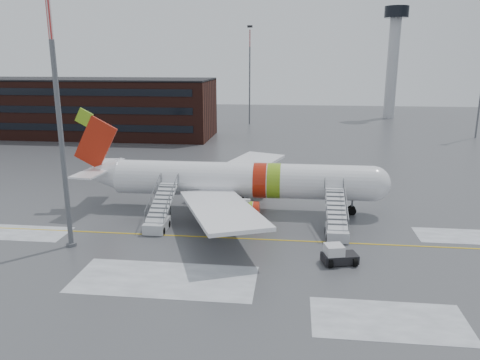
# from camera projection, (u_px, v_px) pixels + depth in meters

# --- Properties ---
(ground) EXTENTS (260.00, 260.00, 0.00)m
(ground) POSITION_uv_depth(u_px,v_px,m) (254.00, 235.00, 44.82)
(ground) COLOR #494C4F
(ground) RESTS_ON ground
(airliner) EXTENTS (35.03, 32.97, 11.18)m
(airliner) POSITION_uv_depth(u_px,v_px,m) (234.00, 180.00, 51.46)
(airliner) COLOR white
(airliner) RESTS_ON ground
(airstair_fwd) EXTENTS (2.05, 7.70, 3.48)m
(airstair_fwd) POSITION_uv_depth(u_px,v_px,m) (336.00, 225.00, 44.57)
(airstair_fwd) COLOR #BBBDC3
(airstair_fwd) RESTS_ON ground
(airstair_aft) EXTENTS (2.05, 7.70, 3.48)m
(airstair_aft) POSITION_uv_depth(u_px,v_px,m) (159.00, 218.00, 46.52)
(airstair_aft) COLOR #B6B9BD
(airstair_aft) RESTS_ON ground
(pushback_tug) EXTENTS (3.16, 2.67, 1.64)m
(pushback_tug) POSITION_uv_depth(u_px,v_px,m) (338.00, 255.00, 38.50)
(pushback_tug) COLOR black
(pushback_tug) RESTS_ON ground
(light_mast_near) EXTENTS (1.20, 1.20, 22.65)m
(light_mast_near) POSITION_uv_depth(u_px,v_px,m) (59.00, 115.00, 39.29)
(light_mast_near) COLOR #595B60
(light_mast_near) RESTS_ON ground
(terminal_building) EXTENTS (62.00, 16.11, 12.30)m
(terminal_building) POSITION_uv_depth(u_px,v_px,m) (69.00, 107.00, 101.15)
(terminal_building) COLOR #3F1E16
(terminal_building) RESTS_ON ground
(control_tower) EXTENTS (6.40, 6.40, 30.00)m
(control_tower) POSITION_uv_depth(u_px,v_px,m) (394.00, 50.00, 128.02)
(control_tower) COLOR #B2B5BA
(control_tower) RESTS_ON ground
(light_mast_far_n) EXTENTS (1.20, 1.20, 24.25)m
(light_mast_far_n) POSITION_uv_depth(u_px,v_px,m) (250.00, 69.00, 117.19)
(light_mast_far_n) COLOR #595B60
(light_mast_far_n) RESTS_ON ground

